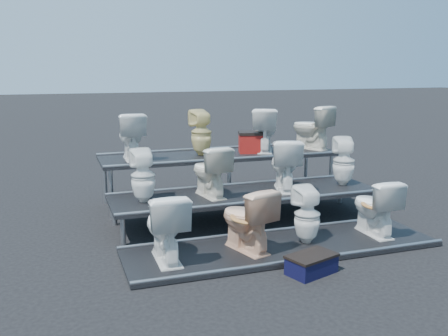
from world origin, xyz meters
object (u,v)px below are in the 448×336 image
object	(u,v)px
toilet_0	(165,226)
toilet_3	(375,206)
toilet_11	(311,127)
toilet_6	(285,164)
toilet_5	(210,171)
toilet_7	(344,161)
toilet_2	(307,215)
toilet_4	(143,176)
toilet_8	(131,136)
red_crate	(252,143)
toilet_9	(201,133)
toilet_10	(265,130)
toilet_1	(247,219)
step_stool	(311,265)

from	to	relation	value
toilet_0	toilet_3	bearing A→B (deg)	-179.22
toilet_11	toilet_6	bearing A→B (deg)	25.09
toilet_5	toilet_7	distance (m)	2.31
toilet_2	toilet_5	distance (m)	1.66
toilet_3	toilet_4	bearing A→B (deg)	-22.58
toilet_7	toilet_8	bearing A→B (deg)	-2.92
toilet_7	toilet_11	world-z (taller)	toilet_11
toilet_4	red_crate	xyz separation A→B (m)	(2.20, 1.28, 0.18)
toilet_0	toilet_9	size ratio (longest dim) A/B	1.08
toilet_6	toilet_3	bearing A→B (deg)	137.74
toilet_3	toilet_5	world-z (taller)	toilet_5
toilet_10	toilet_1	bearing A→B (deg)	86.34
toilet_4	toilet_8	world-z (taller)	toilet_8
toilet_0	step_stool	bearing A→B (deg)	153.04
toilet_6	toilet_4	bearing A→B (deg)	16.84
toilet_10	toilet_6	bearing A→B (deg)	104.72
toilet_5	toilet_2	bearing A→B (deg)	116.93
toilet_10	toilet_11	xyz separation A→B (m)	(0.95, 0.00, 0.01)
toilet_2	toilet_8	distance (m)	3.33
toilet_4	toilet_9	bearing A→B (deg)	-135.95
toilet_9	red_crate	xyz separation A→B (m)	(0.94, -0.02, -0.23)
toilet_8	toilet_9	bearing A→B (deg)	-178.94
toilet_0	toilet_9	world-z (taller)	toilet_9
step_stool	toilet_5	bearing A→B (deg)	86.92
toilet_9	toilet_10	bearing A→B (deg)	170.38
toilet_4	toilet_11	bearing A→B (deg)	-161.05
toilet_5	step_stool	bearing A→B (deg)	96.09
toilet_7	red_crate	world-z (taller)	toilet_7
toilet_2	toilet_5	size ratio (longest dim) A/B	0.99
toilet_5	red_crate	xyz separation A→B (m)	(1.19, 1.28, 0.17)
toilet_8	red_crate	bearing A→B (deg)	-179.56
toilet_11	step_stool	bearing A→B (deg)	39.00
step_stool	toilet_11	bearing A→B (deg)	43.43
toilet_10	step_stool	bearing A→B (deg)	99.85
toilet_1	toilet_10	bearing A→B (deg)	-134.36
toilet_5	toilet_9	distance (m)	1.39
toilet_0	step_stool	xyz separation A→B (m)	(1.56, -0.82, -0.39)
toilet_7	toilet_8	xyz separation A→B (m)	(-3.28, 1.30, 0.39)
toilet_1	toilet_10	size ratio (longest dim) A/B	1.04
toilet_9	toilet_10	world-z (taller)	toilet_10
toilet_2	toilet_10	distance (m)	2.77
toilet_4	toilet_6	xyz separation A→B (m)	(2.24, 0.00, 0.03)
toilet_2	toilet_4	world-z (taller)	toilet_4
toilet_7	toilet_10	distance (m)	1.61
toilet_10	step_stool	xyz separation A→B (m)	(-0.87, -3.42, -1.16)
toilet_9	toilet_11	size ratio (longest dim) A/B	0.98
toilet_2	toilet_9	bearing A→B (deg)	-75.25
step_stool	toilet_7	bearing A→B (deg)	32.28
toilet_8	toilet_11	bearing A→B (deg)	-178.94
toilet_5	toilet_6	world-z (taller)	toilet_6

